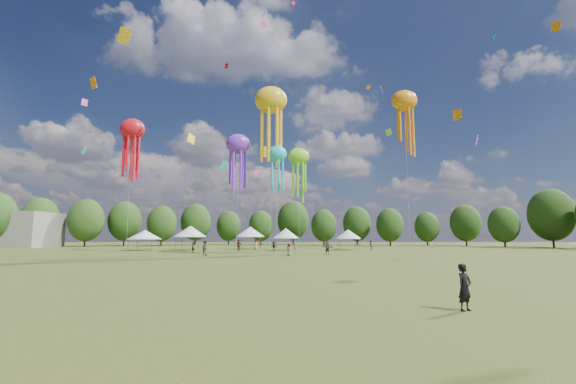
{
  "coord_description": "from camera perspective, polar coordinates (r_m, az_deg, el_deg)",
  "views": [
    {
      "loc": [
        2.06,
        -14.39,
        2.45
      ],
      "look_at": [
        2.39,
        15.0,
        6.0
      ],
      "focal_mm": 23.04,
      "sensor_mm": 36.0,
      "label": 1
    }
  ],
  "objects": [
    {
      "name": "ground",
      "position": [
        14.74,
        -9.03,
        -16.38
      ],
      "size": [
        300.0,
        300.0,
        0.0
      ],
      "primitive_type": "plane",
      "color": "#384416",
      "rests_on": "ground"
    },
    {
      "name": "spectator_near",
      "position": [
        48.78,
        -12.72,
        -8.5
      ],
      "size": [
        1.12,
        1.02,
        1.86
      ],
      "primitive_type": "imported",
      "rotation": [
        0.0,
        0.0,
        2.7
      ],
      "color": "gray",
      "rests_on": "ground"
    },
    {
      "name": "treeline",
      "position": [
        77.24,
        -5.06,
        -3.82
      ],
      "size": [
        201.57,
        95.24,
        13.43
      ],
      "color": "#38281C",
      "rests_on": "ground"
    },
    {
      "name": "observer_main",
      "position": [
        14.02,
        25.6,
        -13.11
      ],
      "size": [
        0.67,
        0.59,
        1.55
      ],
      "primitive_type": "imported",
      "rotation": [
        0.0,
        0.0,
        0.5
      ],
      "color": "black",
      "rests_on": "ground"
    },
    {
      "name": "small_kites",
      "position": [
        62.38,
        -0.96,
        18.47
      ],
      "size": [
        74.44,
        68.12,
        45.24
      ],
      "color": "#8432E1",
      "rests_on": "ground"
    },
    {
      "name": "festival_tents",
      "position": [
        69.3,
        -8.46,
        -6.25
      ],
      "size": [
        42.09,
        12.28,
        4.4
      ],
      "color": "#47474C",
      "rests_on": "ground"
    },
    {
      "name": "spectators_far",
      "position": [
        59.56,
        0.02,
        -8.41
      ],
      "size": [
        30.16,
        21.78,
        1.88
      ],
      "color": "gray",
      "rests_on": "ground"
    },
    {
      "name": "show_kites",
      "position": [
        60.18,
        -0.35,
        9.54
      ],
      "size": [
        53.29,
        19.86,
        29.85
      ],
      "color": "#8432E1",
      "rests_on": "ground"
    }
  ]
}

